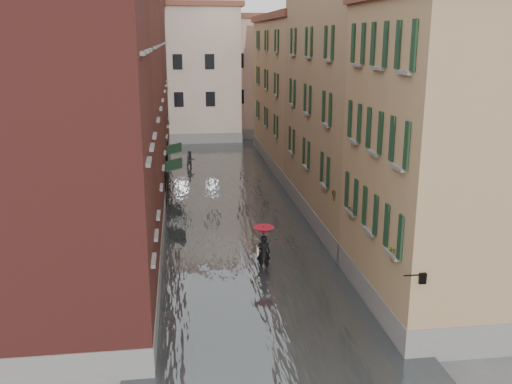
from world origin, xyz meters
TOP-DOWN VIEW (x-y plane):
  - ground at (0.00, 0.00)m, footprint 120.00×120.00m
  - floodwater at (0.00, 13.00)m, footprint 10.00×60.00m
  - building_left_near at (-7.00, -2.00)m, footprint 6.00×8.00m
  - building_left_mid at (-7.00, 9.00)m, footprint 6.00×14.00m
  - building_left_far at (-7.00, 24.00)m, footprint 6.00×16.00m
  - building_right_near at (7.00, -2.00)m, footprint 6.00×8.00m
  - building_right_mid at (7.00, 9.00)m, footprint 6.00×14.00m
  - building_right_far at (7.00, 24.00)m, footprint 6.00×16.00m
  - building_end_cream at (-3.00, 38.00)m, footprint 12.00×9.00m
  - building_end_pink at (6.00, 40.00)m, footprint 10.00×9.00m
  - awning_near at (-3.49, 13.52)m, footprint 1.09×2.92m
  - awning_far at (-3.48, 18.88)m, footprint 1.09×3.28m
  - wall_lantern at (4.33, -6.00)m, footprint 0.71×0.22m
  - window_planters at (4.12, -0.32)m, footprint 0.59×8.32m
  - pedestrian_main at (0.58, 2.23)m, footprint 1.00×1.00m
  - pedestrian_far at (-2.25, 23.16)m, footprint 0.86×0.75m

SIDE VIEW (x-z plane):
  - ground at x=0.00m, z-range 0.00..0.00m
  - floodwater at x=0.00m, z-range 0.00..0.20m
  - pedestrian_far at x=-2.25m, z-range 0.00..1.49m
  - pedestrian_main at x=0.58m, z-range 0.24..2.30m
  - awning_near at x=-3.49m, z-range 1.06..3.86m
  - awning_far at x=-3.48m, z-range 1.07..3.87m
  - wall_lantern at x=4.33m, z-range 2.83..3.18m
  - window_planters at x=4.12m, z-range 3.09..3.93m
  - building_right_near at x=7.00m, z-range 0.00..11.50m
  - building_right_far at x=7.00m, z-range 0.00..11.50m
  - building_end_pink at x=6.00m, z-range 0.00..12.00m
  - building_left_mid at x=-7.00m, z-range 0.00..12.50m
  - building_left_near at x=-7.00m, z-range 0.00..13.00m
  - building_right_mid at x=7.00m, z-range 0.00..13.00m
  - building_end_cream at x=-3.00m, z-range 0.00..13.00m
  - building_left_far at x=-7.00m, z-range 0.00..14.00m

